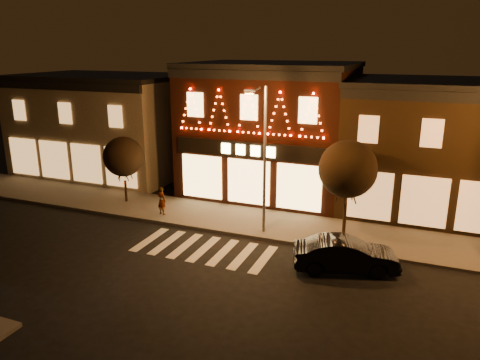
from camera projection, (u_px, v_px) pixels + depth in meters
The scene contains 10 objects.
ground at pixel (159, 288), 18.35m from camera, with size 120.00×120.00×0.00m, color black.
sidewalk_far at pixel (270, 224), 24.74m from camera, with size 44.00×4.00×0.15m, color #47423D.
building_left at pixel (105, 124), 34.45m from camera, with size 12.20×8.28×7.30m.
building_pulp at pixel (271, 129), 29.64m from camera, with size 10.20×8.34×8.30m.
building_right_a at pixel (429, 146), 26.37m from camera, with size 9.20×8.28×7.50m.
streetlamp_mid at pixel (263, 150), 22.26m from camera, with size 0.60×1.68×7.32m.
tree_left at pixel (123, 157), 27.44m from camera, with size 2.38×2.38×3.98m.
tree_right at pixel (348, 169), 22.52m from camera, with size 2.85×2.85×4.77m.
dark_sedan at pixel (346, 255), 19.62m from camera, with size 1.53×4.39×1.45m, color black.
pedestrian at pixel (162, 201), 25.80m from camera, with size 0.59×0.38×1.60m, color gray.
Camera 1 is at (9.09, -14.04, 9.27)m, focal length 34.57 mm.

